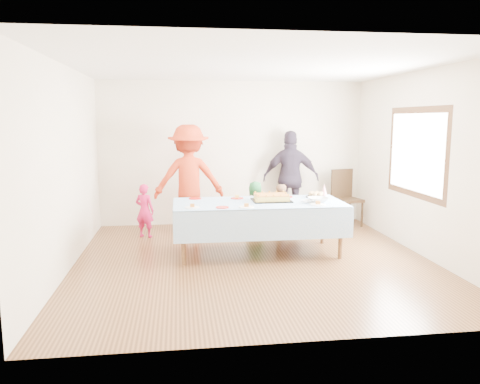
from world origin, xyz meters
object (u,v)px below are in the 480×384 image
Objects in this scene: party_table at (259,206)px; adult_left at (189,179)px; birthday_cake at (271,198)px; dining_chair at (345,194)px.

adult_left is at bearing 123.14° from party_table.
birthday_cake is at bearing 129.14° from adult_left.
dining_chair is at bearing 40.92° from party_table.
birthday_cake is 0.54× the size of dining_chair.
adult_left is at bearing 129.50° from birthday_cake.
adult_left is (-2.94, -0.17, 0.36)m from dining_chair.
party_table is 1.32× the size of adult_left.
birthday_cake is (0.20, 0.07, 0.10)m from party_table.
party_table is at bearing -153.03° from dining_chair.
birthday_cake is 1.88m from adult_left.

